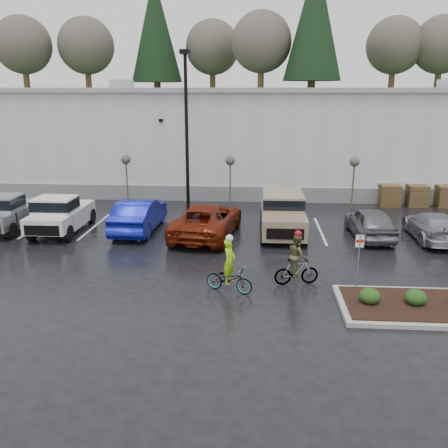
# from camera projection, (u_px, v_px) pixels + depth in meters

# --- Properties ---
(ground) EXTENTS (120.00, 120.00, 0.00)m
(ground) POSITION_uv_depth(u_px,v_px,m) (250.00, 292.00, 17.16)
(ground) COLOR black
(ground) RESTS_ON ground
(warehouse) EXTENTS (60.50, 15.50, 7.20)m
(warehouse) POSITION_uv_depth(u_px,v_px,m) (256.00, 135.00, 37.29)
(warehouse) COLOR silver
(warehouse) RESTS_ON ground
(wooded_ridge) EXTENTS (80.00, 25.00, 6.00)m
(wooded_ridge) POSITION_uv_depth(u_px,v_px,m) (257.00, 124.00, 59.55)
(wooded_ridge) COLOR #203717
(wooded_ridge) RESTS_ON ground
(lamppost) EXTENTS (0.50, 1.00, 9.22)m
(lamppost) POSITION_uv_depth(u_px,v_px,m) (186.00, 115.00, 27.41)
(lamppost) COLOR black
(lamppost) RESTS_ON ground
(sapling_west) EXTENTS (0.60, 0.60, 3.20)m
(sapling_west) POSITION_uv_depth(u_px,v_px,m) (126.00, 162.00, 29.45)
(sapling_west) COLOR #46341C
(sapling_west) RESTS_ON ground
(sapling_mid) EXTENTS (0.60, 0.60, 3.20)m
(sapling_mid) POSITION_uv_depth(u_px,v_px,m) (230.00, 163.00, 29.01)
(sapling_mid) COLOR #46341C
(sapling_mid) RESTS_ON ground
(sapling_east) EXTENTS (0.60, 0.60, 3.20)m
(sapling_east) POSITION_uv_depth(u_px,v_px,m) (354.00, 165.00, 28.50)
(sapling_east) COLOR #46341C
(sapling_east) RESTS_ON ground
(pallet_stack_a) EXTENTS (1.20, 1.20, 1.35)m
(pallet_stack_a) POSITION_uv_depth(u_px,v_px,m) (389.00, 195.00, 29.84)
(pallet_stack_a) COLOR #46341C
(pallet_stack_a) RESTS_ON ground
(pallet_stack_b) EXTENTS (1.20, 1.20, 1.35)m
(pallet_stack_b) POSITION_uv_depth(u_px,v_px,m) (417.00, 196.00, 29.73)
(pallet_stack_b) COLOR #46341C
(pallet_stack_b) RESTS_ON ground
(pallet_stack_c) EXTENTS (1.20, 1.20, 1.35)m
(pallet_stack_c) POSITION_uv_depth(u_px,v_px,m) (446.00, 196.00, 29.61)
(pallet_stack_c) COLOR #46341C
(pallet_stack_c) RESTS_ON ground
(shrub_a) EXTENTS (0.70, 0.70, 0.52)m
(shrub_a) POSITION_uv_depth(u_px,v_px,m) (370.00, 296.00, 15.82)
(shrub_a) COLOR #1B3813
(shrub_a) RESTS_ON curb_island
(shrub_b) EXTENTS (0.70, 0.70, 0.52)m
(shrub_b) POSITION_uv_depth(u_px,v_px,m) (416.00, 297.00, 15.72)
(shrub_b) COLOR #1B3813
(shrub_b) RESTS_ON curb_island
(fire_lane_sign) EXTENTS (0.30, 0.05, 2.20)m
(fire_lane_sign) POSITION_uv_depth(u_px,v_px,m) (359.00, 256.00, 16.72)
(fire_lane_sign) COLOR gray
(fire_lane_sign) RESTS_ON ground
(pickup_silver) EXTENTS (2.10, 5.20, 1.96)m
(pickup_silver) POSITION_uv_depth(u_px,v_px,m) (10.00, 210.00, 24.86)
(pickup_silver) COLOR #95979B
(pickup_silver) RESTS_ON ground
(pickup_white) EXTENTS (2.10, 5.20, 1.96)m
(pickup_white) POSITION_uv_depth(u_px,v_px,m) (63.00, 212.00, 24.43)
(pickup_white) COLOR silver
(pickup_white) RESTS_ON ground
(car_blue) EXTENTS (1.96, 5.23, 1.71)m
(car_blue) POSITION_uv_depth(u_px,v_px,m) (139.00, 215.00, 24.43)
(car_blue) COLOR #0D158F
(car_blue) RESTS_ON ground
(car_red) EXTENTS (3.51, 6.26, 1.65)m
(car_red) POSITION_uv_depth(u_px,v_px,m) (207.00, 220.00, 23.56)
(car_red) COLOR maroon
(car_red) RESTS_ON ground
(suv_tan) EXTENTS (2.20, 5.10, 2.06)m
(suv_tan) POSITION_uv_depth(u_px,v_px,m) (283.00, 214.00, 23.83)
(suv_tan) COLOR gray
(suv_tan) RESTS_ON ground
(car_grey) EXTENTS (1.98, 4.50, 1.51)m
(car_grey) POSITION_uv_depth(u_px,v_px,m) (370.00, 222.00, 23.38)
(car_grey) COLOR slate
(car_grey) RESTS_ON ground
(car_far_silver) EXTENTS (1.99, 4.70, 1.35)m
(car_far_silver) POSITION_uv_depth(u_px,v_px,m) (432.00, 226.00, 23.01)
(car_far_silver) COLOR #98989F
(car_far_silver) RESTS_ON ground
(cyclist_hivis) EXTENTS (1.88, 1.19, 2.15)m
(cyclist_hivis) POSITION_uv_depth(u_px,v_px,m) (229.00, 274.00, 17.03)
(cyclist_hivis) COLOR #3F3F44
(cyclist_hivis) RESTS_ON ground
(cyclist_olive) EXTENTS (1.69, 0.85, 2.11)m
(cyclist_olive) POSITION_uv_depth(u_px,v_px,m) (297.00, 265.00, 17.62)
(cyclist_olive) COLOR #3F3F44
(cyclist_olive) RESTS_ON ground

